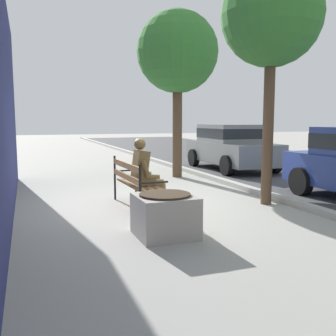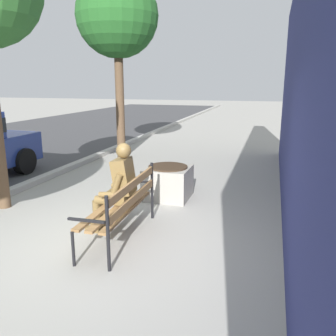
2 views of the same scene
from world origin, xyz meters
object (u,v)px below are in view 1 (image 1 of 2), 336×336
(bronze_statue_seated, at_px, (148,175))
(street_tree_down_street, at_px, (272,18))
(street_tree_near_bench, at_px, (177,53))
(park_bench, at_px, (134,180))
(parked_car_grey, at_px, (231,145))
(concrete_planter, at_px, (165,215))

(bronze_statue_seated, xyz_separation_m, street_tree_down_street, (0.40, 2.40, 3.01))
(bronze_statue_seated, xyz_separation_m, street_tree_near_bench, (-3.77, 2.10, 2.99))
(park_bench, bearing_deg, street_tree_down_street, 76.44)
(park_bench, height_order, street_tree_down_street, street_tree_down_street)
(street_tree_down_street, xyz_separation_m, parked_car_grey, (-5.20, 2.11, -2.84))
(concrete_planter, xyz_separation_m, street_tree_near_bench, (-5.54, 2.40, 3.34))
(concrete_planter, bearing_deg, street_tree_near_bench, 156.60)
(street_tree_down_street, bearing_deg, street_tree_near_bench, -175.90)
(street_tree_near_bench, bearing_deg, bronze_statue_seated, -29.14)
(street_tree_near_bench, bearing_deg, concrete_planter, -23.40)
(park_bench, xyz_separation_m, concrete_planter, (1.99, -0.08, -0.23))
(bronze_statue_seated, xyz_separation_m, parked_car_grey, (-4.80, 4.51, 0.17))
(street_tree_near_bench, bearing_deg, street_tree_down_street, 4.10)
(park_bench, relative_size, bronze_statue_seated, 1.33)
(bronze_statue_seated, height_order, parked_car_grey, parked_car_grey)
(bronze_statue_seated, height_order, street_tree_down_street, street_tree_down_street)
(parked_car_grey, bearing_deg, street_tree_down_street, -22.06)
(street_tree_down_street, bearing_deg, concrete_planter, -63.19)
(bronze_statue_seated, bearing_deg, concrete_planter, -9.39)
(park_bench, distance_m, parked_car_grey, 6.58)
(concrete_planter, bearing_deg, park_bench, 177.74)
(concrete_planter, bearing_deg, bronze_statue_seated, 170.61)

